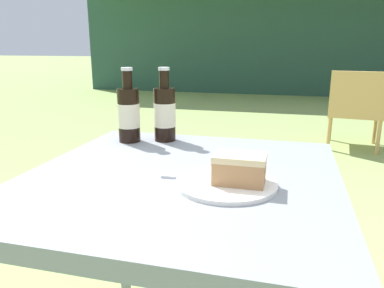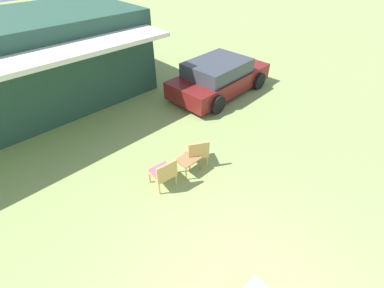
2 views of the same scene
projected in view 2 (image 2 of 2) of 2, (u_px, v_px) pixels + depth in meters
The scene contains 5 objects.
cabin_building at pixel (10, 68), 7.85m from camera, with size 8.10×5.13×2.74m.
parked_car at pixel (219, 77), 9.18m from camera, with size 3.97×2.12×1.21m.
wicker_chair_cushioned at pixel (163, 172), 5.69m from camera, with size 0.56×0.55×0.79m.
wicker_chair_plain at pixel (197, 151), 6.24m from camera, with size 0.68×0.68×0.79m.
garden_side_table at pixel (189, 160), 6.10m from camera, with size 0.54×0.39×0.41m.
Camera 2 is at (-1.43, -0.20, 4.49)m, focal length 24.00 mm.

